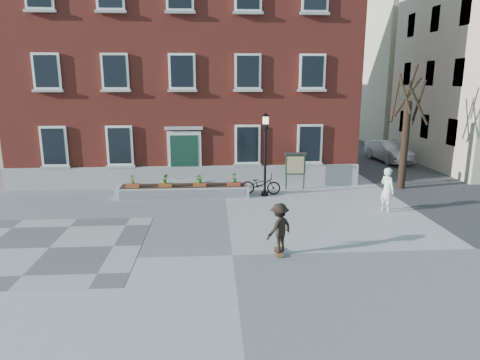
{
  "coord_description": "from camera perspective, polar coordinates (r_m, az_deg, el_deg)",
  "views": [
    {
      "loc": [
        -0.58,
        -12.58,
        5.4
      ],
      "look_at": [
        0.5,
        4.0,
        1.5
      ],
      "focal_mm": 32.0,
      "sensor_mm": 36.0,
      "label": 1
    }
  ],
  "objects": [
    {
      "name": "skateboarder",
      "position": [
        13.58,
        5.26,
        -6.37
      ],
      "size": [
        1.16,
        1.11,
        1.66
      ],
      "color": "brown",
      "rests_on": "ground"
    },
    {
      "name": "planter_assembly",
      "position": [
        20.45,
        -7.55,
        -1.33
      ],
      "size": [
        6.2,
        1.12,
        1.15
      ],
      "color": "beige",
      "rests_on": "ground"
    },
    {
      "name": "side_street",
      "position": [
        37.35,
        27.01,
        14.32
      ],
      "size": [
        15.2,
        36.0,
        14.5
      ],
      "color": "#3D3D40",
      "rests_on": "ground"
    },
    {
      "name": "bare_tree",
      "position": [
        22.86,
        21.22,
        5.77
      ],
      "size": [
        1.83,
        1.83,
        6.16
      ],
      "color": "black",
      "rests_on": "ground"
    },
    {
      "name": "lamp_post",
      "position": [
        19.95,
        3.4,
        4.94
      ],
      "size": [
        0.4,
        0.4,
        3.93
      ],
      "color": "black",
      "rests_on": "ground"
    },
    {
      "name": "parked_car",
      "position": [
        30.56,
        19.19,
        3.64
      ],
      "size": [
        1.95,
        4.42,
        1.41
      ],
      "primitive_type": "imported",
      "rotation": [
        0.0,
        0.0,
        0.11
      ],
      "color": "#B6B8BB",
      "rests_on": "ground"
    },
    {
      "name": "bystander",
      "position": [
        18.88,
        19.03,
        -1.21
      ],
      "size": [
        0.69,
        0.8,
        1.87
      ],
      "primitive_type": "imported",
      "rotation": [
        0.0,
        0.0,
        1.99
      ],
      "color": "white",
      "rests_on": "ground"
    },
    {
      "name": "brick_building",
      "position": [
        26.61,
        -7.02,
        15.06
      ],
      "size": [
        18.4,
        10.85,
        12.6
      ],
      "color": "maroon",
      "rests_on": "ground"
    },
    {
      "name": "notice_board",
      "position": [
        21.59,
        7.39,
        2.05
      ],
      "size": [
        1.1,
        0.16,
        1.87
      ],
      "color": "black",
      "rests_on": "ground"
    },
    {
      "name": "ground",
      "position": [
        13.7,
        -1.02,
        -10.0
      ],
      "size": [
        100.0,
        100.0,
        0.0
      ],
      "primitive_type": "plane",
      "color": "#9C9C9F",
      "rests_on": "ground"
    },
    {
      "name": "bicycle",
      "position": [
        20.62,
        2.79,
        -0.56
      ],
      "size": [
        1.96,
        0.91,
        0.99
      ],
      "primitive_type": "imported",
      "rotation": [
        0.0,
        0.0,
        1.43
      ],
      "color": "black",
      "rests_on": "ground"
    },
    {
      "name": "checker_patch",
      "position": [
        15.59,
        -24.07,
        -8.25
      ],
      "size": [
        6.0,
        6.0,
        0.01
      ],
      "primitive_type": "cube",
      "color": "#535456",
      "rests_on": "ground"
    }
  ]
}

